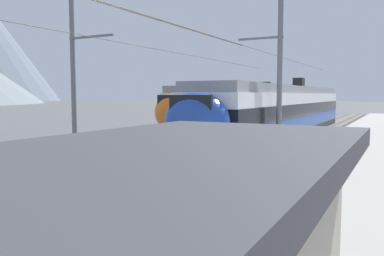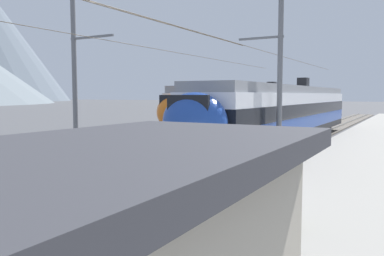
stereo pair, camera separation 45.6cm
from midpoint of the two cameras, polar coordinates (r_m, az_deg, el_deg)
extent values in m
plane|color=#565659|center=(11.87, -3.44, -11.29)|extent=(400.00, 400.00, 0.00)
cube|color=#A39E93|center=(10.26, 20.75, -13.31)|extent=(120.00, 7.21, 0.31)
cube|color=#6B6359|center=(12.41, -7.62, -10.32)|extent=(120.00, 3.00, 0.12)
cube|color=gray|center=(11.98, -4.80, -10.15)|extent=(120.00, 0.07, 0.16)
cube|color=gray|center=(12.80, -10.27, -9.24)|extent=(120.00, 0.07, 0.16)
cube|color=#6B6359|center=(15.68, -22.29, -7.43)|extent=(120.00, 3.00, 0.12)
cube|color=gray|center=(15.12, -20.56, -7.29)|extent=(120.00, 0.07, 0.16)
cube|color=gray|center=(16.21, -23.93, -6.59)|extent=(120.00, 0.07, 0.16)
cube|color=#2D2D30|center=(26.80, 12.87, -0.36)|extent=(24.35, 2.88, 0.45)
cube|color=#1E429E|center=(26.75, 12.89, 1.03)|extent=(24.35, 2.88, 0.85)
cube|color=black|center=(26.71, 12.93, 2.74)|extent=(24.35, 2.92, 0.75)
cube|color=white|center=(26.70, 12.95, 4.24)|extent=(24.35, 2.88, 0.65)
cube|color=gray|center=(26.70, 12.98, 5.42)|extent=(24.05, 2.68, 0.45)
cube|color=black|center=(19.72, 7.01, -3.38)|extent=(2.80, 2.30, 0.42)
cube|color=black|center=(34.15, 16.21, -0.07)|extent=(2.80, 2.30, 0.42)
ellipsoid|color=#1E429E|center=(14.84, -0.18, 0.90)|extent=(1.80, 2.65, 2.25)
cube|color=black|center=(14.38, -1.12, 2.46)|extent=(0.16, 1.73, 1.19)
cube|color=black|center=(30.25, 14.83, 6.39)|extent=(0.90, 0.70, 0.70)
cube|color=#2D2D30|center=(35.19, 8.39, 0.92)|extent=(25.81, 2.81, 0.45)
cube|color=orange|center=(35.15, 8.40, 1.98)|extent=(25.81, 2.81, 0.85)
cube|color=black|center=(35.12, 8.41, 3.28)|extent=(25.81, 2.85, 0.75)
cube|color=silver|center=(35.11, 8.43, 4.42)|extent=(25.81, 2.81, 0.65)
cube|color=gray|center=(35.11, 8.44, 5.32)|extent=(25.51, 2.61, 0.45)
cube|color=black|center=(27.86, 2.78, -0.95)|extent=(2.80, 2.25, 0.42)
cube|color=black|center=(42.82, 12.02, 0.97)|extent=(2.80, 2.25, 0.42)
ellipsoid|color=orange|center=(22.93, -3.07, 2.28)|extent=(1.80, 2.58, 2.25)
cube|color=black|center=(22.49, -3.74, 3.31)|extent=(0.16, 1.68, 1.19)
cube|color=black|center=(38.79, 10.40, 6.09)|extent=(0.90, 0.70, 0.70)
cylinder|color=slate|center=(18.39, 11.91, 7.29)|extent=(0.24, 0.24, 8.23)
cube|color=slate|center=(18.84, 9.23, 12.75)|extent=(0.10, 2.16, 0.10)
cylinder|color=#473823|center=(19.13, 6.53, 11.90)|extent=(42.41, 0.02, 0.02)
cylinder|color=slate|center=(19.93, -17.51, 7.28)|extent=(0.24, 0.24, 8.44)
cube|color=slate|center=(19.28, -15.17, 12.68)|extent=(0.10, 2.62, 0.10)
cylinder|color=#473823|center=(18.48, -12.47, 12.30)|extent=(42.41, 0.02, 0.02)
cylinder|color=#59595B|center=(10.61, 9.35, -5.71)|extent=(0.08, 0.08, 2.12)
cube|color=silver|center=(10.49, 9.41, -1.36)|extent=(0.70, 0.06, 0.50)
cube|color=black|center=(10.48, 9.59, -1.37)|extent=(0.52, 0.01, 0.10)
cylinder|color=#383842|center=(7.29, 12.11, -15.97)|extent=(0.14, 0.14, 0.82)
cylinder|color=#383842|center=(7.44, 12.46, -15.56)|extent=(0.14, 0.14, 0.82)
ellipsoid|color=#B7C6B7|center=(7.14, 12.39, -10.34)|extent=(0.36, 0.22, 0.62)
sphere|color=tan|center=(7.04, 12.46, -6.81)|extent=(0.22, 0.22, 0.22)
cylinder|color=#B7C6B7|center=(6.95, 11.88, -11.19)|extent=(0.09, 0.09, 0.58)
cylinder|color=#B7C6B7|center=(7.36, 12.86, -10.30)|extent=(0.09, 0.09, 0.58)
cube|color=black|center=(7.86, 14.38, -16.48)|extent=(0.32, 0.18, 0.30)
torus|color=black|center=(7.79, 14.41, -15.13)|extent=(0.16, 0.02, 0.16)
cylinder|color=brown|center=(9.38, 12.48, -12.82)|extent=(0.46, 0.46, 0.32)
sphere|color=#33752D|center=(9.29, 12.52, -10.83)|extent=(0.60, 0.60, 0.60)
sphere|color=red|center=(9.25, 12.53, -10.03)|extent=(0.33, 0.33, 0.33)
cube|color=#3D3D42|center=(2.48, -8.26, -4.03)|extent=(3.68, 2.02, 0.16)
camera|label=1|loc=(0.23, -90.71, -0.06)|focal=36.71mm
camera|label=2|loc=(0.23, 89.29, 0.06)|focal=36.71mm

